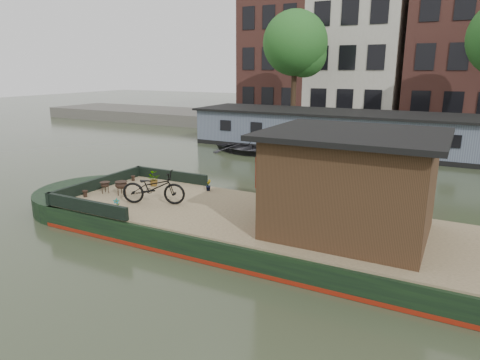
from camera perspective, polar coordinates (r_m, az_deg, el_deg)
The scene contains 19 objects.
ground at distance 11.58m, azimuth 3.26°, elevation -7.96°, with size 120.00×120.00×0.00m, color #2D3622.
houseboat_hull at distance 12.05m, azimuth -2.52°, elevation -5.62°, with size 14.01×4.02×0.60m.
houseboat_deck at distance 11.35m, azimuth 3.30°, elevation -5.05°, with size 11.80×3.80×0.05m, color #9B8860.
bow_bulwark at distance 14.06m, azimuth -15.83°, elevation -0.83°, with size 3.00×4.00×0.35m.
cabin at distance 10.31m, azimuth 14.52°, elevation -0.26°, with size 4.00×3.50×2.42m.
bicycle at distance 12.52m, azimuth -11.45°, elevation -0.99°, with size 0.64×1.83×0.96m, color black.
potted_plant_b at distance 13.70m, azimuth -4.25°, elevation -0.69°, with size 0.20×0.16×0.36m, color maroon.
potted_plant_c at distance 14.47m, azimuth -11.53°, elevation 0.12°, with size 0.42×0.37×0.47m, color #A1642E.
potted_plant_d at distance 12.10m, azimuth 6.25°, elevation -2.36°, with size 0.31×0.31×0.55m, color brown.
potted_plant_e at distance 12.23m, azimuth -16.12°, elevation -3.18°, with size 0.18×0.12×0.34m, color #A2332F.
brazier_front at distance 14.04m, azimuth -17.53°, elevation -0.96°, with size 0.33×0.33×0.36m, color black, non-canonical shape.
brazier_rear at distance 13.68m, azimuth -15.51°, elevation -1.06°, with size 0.40×0.40×0.43m, color black, non-canonical shape.
bollard_port at distance 15.32m, azimuth -14.05°, elevation 0.22°, with size 0.16×0.16×0.18m, color black.
bollard_stbd at distance 13.85m, azimuth -19.94°, elevation -1.73°, with size 0.17×0.17×0.20m, color black.
dinghy at distance 23.10m, azimuth 0.58°, elevation 4.52°, with size 2.50×3.51×0.73m, color black.
far_houseboat at distance 24.39m, azimuth 17.20°, elevation 5.85°, with size 20.40×4.40×2.11m.
quay at distance 30.82m, azimuth 19.46°, elevation 6.42°, with size 60.00×6.00×0.90m, color #47443F.
townhouse_row at distance 37.64m, azimuth 22.46°, elevation 18.92°, with size 27.25×8.00×16.50m.
tree_left at distance 30.78m, azimuth 7.65°, elevation 17.28°, with size 4.40×4.40×7.40m.
Camera 1 is at (4.39, -9.74, 4.46)m, focal length 32.00 mm.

